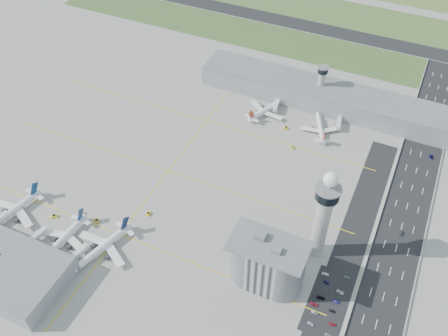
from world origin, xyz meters
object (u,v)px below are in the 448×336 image
at_px(jet_bridge_near_2, 70,263).
at_px(car_lot_11, 347,277).
at_px(jet_bridge_near_1, 28,245).
at_px(car_lot_9, 336,302).
at_px(car_lot_3, 321,298).
at_px(tug_2, 97,221).
at_px(airplane_near_b, 61,237).
at_px(jet_bridge_far_1, 339,118).
at_px(car_lot_0, 311,324).
at_px(car_lot_2, 314,304).
at_px(tug_1, 82,213).
at_px(admin_building, 267,262).
at_px(tug_5, 293,148).
at_px(tug_4, 286,128).
at_px(secondary_tower, 321,81).
at_px(airplane_near_a, 10,209).
at_px(car_lot_1, 314,313).
at_px(airplane_near_c, 101,245).
at_px(car_lot_6, 328,335).
at_px(tug_3, 148,214).
at_px(tug_0, 54,216).
at_px(car_lot_5, 325,274).
at_px(car_hw_4, 424,105).
at_px(airplane_far_a, 267,107).
at_px(car_hw_2, 431,157).
at_px(jet_bridge_far_0, 278,102).
at_px(car_lot_8, 332,311).
at_px(car_lot_10, 340,292).
at_px(control_tower, 324,212).
at_px(car_lot_7, 333,324).
at_px(car_hw_1, 401,233).

bearing_deg(jet_bridge_near_2, car_lot_11, -58.25).
xyz_separation_m(jet_bridge_near_1, car_lot_9, (175.27, 40.71, -2.24)).
bearing_deg(car_lot_3, jet_bridge_near_1, 94.88).
relative_size(jet_bridge_near_2, tug_2, 4.32).
bearing_deg(airplane_near_b, jet_bridge_far_1, 149.98).
height_order(car_lot_0, car_lot_2, car_lot_0).
bearing_deg(jet_bridge_near_2, tug_1, 36.95).
distance_m(admin_building, tug_2, 111.52).
bearing_deg(tug_5, tug_4, -92.93).
height_order(secondary_tower, tug_1, secondary_tower).
bearing_deg(airplane_near_a, car_lot_1, 105.40).
distance_m(airplane_near_c, car_lot_6, 136.40).
relative_size(airplane_near_c, tug_3, 14.41).
bearing_deg(tug_0, car_lot_5, -113.42).
distance_m(jet_bridge_near_2, car_hw_4, 289.28).
height_order(airplane_far_a, car_lot_6, airplane_far_a).
relative_size(airplane_far_a, car_hw_2, 8.44).
bearing_deg(car_lot_2, airplane_near_b, 97.72).
bearing_deg(jet_bridge_far_0, airplane_near_a, -42.03).
relative_size(airplane_near_a, car_lot_8, 12.87).
distance_m(car_lot_3, car_lot_6, 21.85).
distance_m(tug_0, tug_3, 59.04).
relative_size(jet_bridge_far_0, car_lot_2, 3.23).
bearing_deg(car_lot_10, jet_bridge_near_1, 112.45).
height_order(tug_0, car_lot_0, tug_0).
bearing_deg(control_tower, car_lot_1, -73.59).
bearing_deg(airplane_near_c, car_lot_7, 109.84).
xyz_separation_m(tug_2, car_hw_1, (174.06, 69.36, -0.30)).
distance_m(airplane_near_a, tug_1, 43.56).
distance_m(car_lot_6, car_hw_1, 85.44).
xyz_separation_m(control_tower, car_lot_0, (11.78, -46.36, -34.41)).
relative_size(car_lot_1, car_hw_2, 0.79).
height_order(admin_building, car_lot_6, admin_building).
relative_size(jet_bridge_far_1, car_lot_6, 3.40).
height_order(car_lot_3, car_lot_9, car_lot_3).
distance_m(control_tower, tug_3, 110.99).
height_order(tug_5, car_lot_3, tug_5).
xyz_separation_m(airplane_far_a, car_lot_5, (84.24, -124.72, -4.80)).
distance_m(secondary_tower, car_lot_6, 202.07).
bearing_deg(car_lot_6, jet_bridge_near_2, 106.17).
bearing_deg(jet_bridge_far_0, car_lot_10, 21.95).
distance_m(jet_bridge_far_1, car_lot_5, 140.93).
relative_size(airplane_near_a, airplane_far_a, 1.14).
bearing_deg(car_hw_2, admin_building, -125.13).
relative_size(tug_0, car_lot_5, 0.88).
bearing_deg(car_hw_2, car_hw_1, -103.60).
bearing_deg(car_lot_8, tug_5, 29.51).
distance_m(jet_bridge_near_2, tug_2, 34.01).
bearing_deg(car_hw_1, jet_bridge_far_1, 116.68).
bearing_deg(car_lot_3, car_lot_2, 150.06).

